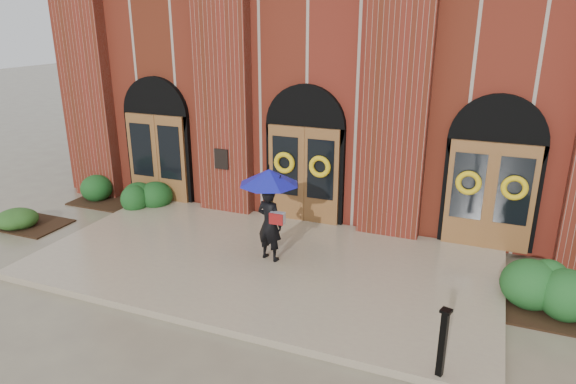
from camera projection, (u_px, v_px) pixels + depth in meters
The scene contains 8 objects.
ground at pixel (260, 269), 11.27m from camera, with size 90.00×90.00×0.00m, color gray.
landing at pixel (263, 263), 11.38m from camera, with size 10.00×5.30×0.15m, color tan.
church_building at pixel (365, 70), 17.84m from camera, with size 16.20×12.53×7.00m.
man_with_umbrella at pixel (269, 197), 10.95m from camera, with size 1.56×1.56×2.08m.
metal_post at pixel (443, 341), 7.53m from camera, with size 0.19×0.19×1.12m.
hedge_wall_left at pixel (122, 193), 15.01m from camera, with size 2.89×1.15×0.74m, color #174519.
hedge_wall_right at pixel (548, 290), 9.55m from camera, with size 3.36×1.35×0.86m, color #1B4E1E.
hedge_front_left at pixel (35, 218), 13.50m from camera, with size 1.33×1.14×0.47m, color #244C1A.
Camera 1 is at (4.36, -9.14, 5.25)m, focal length 32.00 mm.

